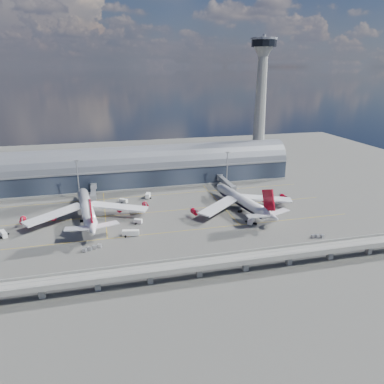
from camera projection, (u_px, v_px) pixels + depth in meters
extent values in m
plane|color=#474744|center=(173.00, 224.00, 202.61)|extent=(500.00, 500.00, 0.00)
cube|color=gold|center=(176.00, 232.00, 193.41)|extent=(200.00, 0.25, 0.01)
cube|color=gold|center=(166.00, 211.00, 221.00)|extent=(200.00, 0.25, 0.01)
cube|color=gold|center=(158.00, 195.00, 248.58)|extent=(200.00, 0.25, 0.01)
cube|color=gold|center=(105.00, 210.00, 222.08)|extent=(0.25, 80.00, 0.01)
cube|color=gold|center=(217.00, 201.00, 238.31)|extent=(0.25, 80.00, 0.01)
cube|color=#202836|center=(151.00, 174.00, 272.11)|extent=(200.00, 28.00, 14.00)
cylinder|color=slate|center=(151.00, 164.00, 269.89)|extent=(200.00, 28.00, 28.00)
cube|color=gray|center=(154.00, 169.00, 257.01)|extent=(200.00, 1.00, 1.20)
cube|color=gray|center=(152.00, 182.00, 274.14)|extent=(200.00, 30.00, 1.20)
cube|color=gray|center=(257.00, 169.00, 297.38)|extent=(18.00, 18.00, 8.00)
cone|color=gray|center=(260.00, 117.00, 284.36)|extent=(10.00, 10.00, 90.00)
cone|color=gray|center=(263.00, 51.00, 269.45)|extent=(16.00, 16.00, 8.00)
cylinder|color=black|center=(264.00, 43.00, 267.86)|extent=(18.00, 18.00, 5.00)
cylinder|color=slate|center=(264.00, 39.00, 266.91)|extent=(19.00, 19.00, 1.50)
cylinder|color=gray|center=(264.00, 36.00, 266.43)|extent=(2.40, 2.40, 3.00)
cube|color=gray|center=(199.00, 264.00, 150.29)|extent=(220.00, 8.50, 1.20)
cube|color=gray|center=(202.00, 267.00, 146.27)|extent=(220.00, 0.40, 1.20)
cube|color=gray|center=(197.00, 257.00, 153.62)|extent=(220.00, 0.40, 1.20)
cube|color=gray|center=(200.00, 265.00, 148.71)|extent=(220.00, 0.12, 0.12)
cube|color=gray|center=(198.00, 261.00, 151.47)|extent=(220.00, 0.12, 0.12)
cube|color=gray|center=(42.00, 292.00, 137.33)|extent=(2.20, 2.20, 5.00)
cube|color=gray|center=(98.00, 284.00, 141.97)|extent=(2.20, 2.20, 5.00)
cube|color=gray|center=(150.00, 277.00, 146.61)|extent=(2.20, 2.20, 5.00)
cube|color=gray|center=(199.00, 271.00, 151.25)|extent=(2.20, 2.20, 5.00)
cube|color=gray|center=(245.00, 265.00, 155.88)|extent=(2.20, 2.20, 5.00)
cube|color=gray|center=(289.00, 259.00, 160.52)|extent=(2.20, 2.20, 5.00)
cube|color=gray|center=(330.00, 254.00, 165.16)|extent=(2.20, 2.20, 5.00)
cube|color=gray|center=(369.00, 249.00, 169.80)|extent=(2.20, 2.20, 5.00)
cylinder|color=gray|center=(78.00, 180.00, 237.62)|extent=(0.70, 0.70, 25.00)
cube|color=gray|center=(76.00, 161.00, 233.59)|extent=(3.00, 0.40, 1.00)
cylinder|color=gray|center=(227.00, 170.00, 260.81)|extent=(0.70, 0.70, 25.00)
cube|color=gray|center=(228.00, 152.00, 256.78)|extent=(3.00, 0.40, 1.00)
cylinder|color=white|center=(87.00, 208.00, 208.15)|extent=(11.95, 54.80, 6.57)
cone|color=white|center=(82.00, 192.00, 235.16)|extent=(7.35, 8.82, 6.57)
cone|color=white|center=(93.00, 229.00, 179.05)|extent=(7.76, 12.90, 6.57)
cube|color=#B1071B|center=(90.00, 211.00, 179.22)|extent=(1.94, 12.28, 13.59)
cube|color=white|center=(54.00, 214.00, 201.04)|extent=(32.07, 25.19, 2.65)
cube|color=white|center=(118.00, 207.00, 212.12)|extent=(33.72, 20.14, 2.65)
cylinder|color=#B1071B|center=(53.00, 216.00, 203.25)|extent=(3.78, 5.43, 3.28)
cylinder|color=#B1071B|center=(23.00, 220.00, 198.33)|extent=(3.78, 5.43, 3.28)
cylinder|color=#B1071B|center=(119.00, 208.00, 214.74)|extent=(3.78, 5.43, 3.28)
cylinder|color=#B1071B|center=(145.00, 205.00, 219.66)|extent=(3.78, 5.43, 3.28)
cylinder|color=gray|center=(85.00, 205.00, 226.79)|extent=(0.51, 0.51, 3.08)
cylinder|color=gray|center=(82.00, 219.00, 204.96)|extent=(0.62, 0.62, 3.08)
cylinder|color=gray|center=(94.00, 218.00, 207.08)|extent=(0.62, 0.62, 3.08)
cylinder|color=black|center=(82.00, 221.00, 205.27)|extent=(2.40, 1.76, 1.54)
cylinder|color=black|center=(94.00, 219.00, 207.39)|extent=(2.40, 1.76, 1.54)
cylinder|color=white|center=(241.00, 200.00, 221.97)|extent=(14.17, 49.56, 5.91)
cone|color=white|center=(220.00, 187.00, 245.98)|extent=(7.20, 9.03, 5.91)
cone|color=white|center=(271.00, 216.00, 195.94)|extent=(7.89, 13.05, 5.91)
cube|color=#B1071B|center=(269.00, 200.00, 196.14)|extent=(2.77, 12.13, 13.49)
cube|color=white|center=(219.00, 206.00, 214.33)|extent=(29.29, 25.26, 2.52)
cube|color=white|center=(266.00, 198.00, 226.60)|extent=(31.74, 17.36, 2.52)
cylinder|color=black|center=(241.00, 202.00, 222.49)|extent=(12.44, 44.43, 5.02)
cylinder|color=#B1071B|center=(217.00, 208.00, 216.46)|extent=(4.08, 5.57, 3.26)
cylinder|color=#B1071B|center=(194.00, 212.00, 211.00)|extent=(4.08, 5.57, 3.26)
cylinder|color=#B1071B|center=(265.00, 200.00, 229.18)|extent=(4.08, 5.57, 3.26)
cylinder|color=#B1071B|center=(283.00, 197.00, 234.63)|extent=(4.08, 5.57, 3.26)
cylinder|color=gray|center=(227.00, 198.00, 238.46)|extent=(0.51, 0.51, 3.06)
cylinder|color=gray|center=(240.00, 210.00, 218.61)|extent=(0.61, 0.61, 3.06)
cylinder|color=gray|center=(249.00, 208.00, 221.12)|extent=(0.61, 0.61, 3.06)
cylinder|color=black|center=(240.00, 211.00, 218.92)|extent=(2.47, 1.89, 1.53)
cylinder|color=black|center=(249.00, 210.00, 221.42)|extent=(2.47, 1.89, 1.53)
cube|color=gray|center=(93.00, 191.00, 239.21)|extent=(3.00, 24.00, 3.00)
cube|color=gray|center=(93.00, 197.00, 228.17)|extent=(3.60, 3.60, 3.40)
cylinder|color=gray|center=(93.00, 186.00, 250.24)|extent=(4.40, 4.40, 4.00)
cylinder|color=gray|center=(94.00, 203.00, 229.28)|extent=(0.50, 0.50, 3.40)
cylinder|color=black|center=(94.00, 205.00, 229.71)|extent=(1.40, 0.80, 0.80)
cube|color=gray|center=(226.00, 182.00, 258.00)|extent=(3.00, 28.00, 3.00)
cube|color=gray|center=(233.00, 188.00, 245.13)|extent=(3.60, 3.60, 3.40)
cylinder|color=gray|center=(220.00, 177.00, 270.88)|extent=(4.40, 4.40, 4.00)
cylinder|color=gray|center=(233.00, 194.00, 246.24)|extent=(0.50, 0.50, 3.40)
cylinder|color=black|center=(233.00, 195.00, 246.67)|extent=(1.40, 0.80, 0.80)
cube|color=silver|center=(3.00, 234.00, 186.94)|extent=(4.97, 7.16, 2.55)
cylinder|color=black|center=(7.00, 234.00, 189.34)|extent=(2.59, 1.84, 0.88)
cylinder|color=black|center=(1.00, 238.00, 185.26)|extent=(2.59, 1.84, 0.88)
cube|color=silver|center=(138.00, 221.00, 203.01)|extent=(4.82, 3.93, 2.28)
cylinder|color=black|center=(140.00, 222.00, 204.26)|extent=(1.78, 2.30, 0.79)
cylinder|color=black|center=(136.00, 223.00, 202.41)|extent=(1.78, 2.30, 0.79)
cube|color=silver|center=(131.00, 233.00, 188.10)|extent=(8.61, 3.99, 2.70)
cylinder|color=black|center=(136.00, 234.00, 189.57)|extent=(1.43, 2.73, 0.93)
cylinder|color=black|center=(126.00, 236.00, 187.38)|extent=(1.43, 2.73, 0.93)
cube|color=silver|center=(251.00, 221.00, 202.84)|extent=(5.92, 6.65, 2.81)
cylinder|color=black|center=(248.00, 222.00, 204.46)|extent=(2.73, 2.42, 0.97)
cylinder|color=black|center=(254.00, 224.00, 202.02)|extent=(2.73, 2.42, 0.97)
cube|color=silver|center=(148.00, 195.00, 242.25)|extent=(4.12, 6.07, 2.89)
cylinder|color=black|center=(147.00, 197.00, 244.09)|extent=(2.95, 1.80, 1.00)
cylinder|color=black|center=(149.00, 198.00, 241.22)|extent=(2.95, 1.80, 1.00)
cube|color=silver|center=(123.00, 201.00, 233.67)|extent=(5.47, 5.10, 2.35)
cylinder|color=black|center=(125.00, 202.00, 235.35)|extent=(2.08, 2.25, 0.81)
cylinder|color=black|center=(121.00, 203.00, 232.66)|extent=(2.08, 2.25, 0.81)
cube|color=gray|center=(85.00, 251.00, 172.09)|extent=(2.65, 2.24, 0.28)
cube|color=#B0B0B5|center=(84.00, 250.00, 171.85)|extent=(2.27, 2.01, 1.41)
cube|color=gray|center=(90.00, 250.00, 173.46)|extent=(2.65, 2.24, 0.28)
cube|color=#B0B0B5|center=(89.00, 248.00, 173.22)|extent=(2.27, 2.01, 1.41)
cube|color=gray|center=(95.00, 248.00, 174.83)|extent=(2.65, 2.24, 0.28)
cube|color=#B0B0B5|center=(94.00, 247.00, 174.59)|extent=(2.27, 2.01, 1.41)
cube|color=gray|center=(100.00, 247.00, 176.21)|extent=(2.65, 2.24, 0.28)
cube|color=#B0B0B5|center=(99.00, 246.00, 175.97)|extent=(2.27, 2.01, 1.41)
cube|color=gray|center=(180.00, 262.00, 162.78)|extent=(2.17, 1.51, 0.26)
cube|color=#B0B0B5|center=(180.00, 261.00, 162.55)|extent=(1.81, 1.40, 1.31)
cube|color=gray|center=(185.00, 261.00, 163.41)|extent=(2.17, 1.51, 0.26)
cube|color=#B0B0B5|center=(185.00, 260.00, 163.19)|extent=(1.81, 1.40, 1.31)
cube|color=gray|center=(190.00, 260.00, 164.05)|extent=(2.17, 1.51, 0.26)
cube|color=#B0B0B5|center=(190.00, 259.00, 163.83)|extent=(1.81, 1.40, 1.31)
cube|color=gray|center=(195.00, 260.00, 164.69)|extent=(2.17, 1.51, 0.26)
cube|color=#B0B0B5|center=(195.00, 258.00, 164.46)|extent=(1.81, 1.40, 1.31)
cube|color=gray|center=(200.00, 259.00, 165.32)|extent=(2.17, 1.51, 0.26)
cube|color=#B0B0B5|center=(200.00, 258.00, 165.10)|extent=(1.81, 1.40, 1.31)
cube|color=gray|center=(313.00, 237.00, 186.36)|extent=(2.43, 1.91, 0.27)
cube|color=#B0B0B5|center=(313.00, 236.00, 186.13)|extent=(2.06, 1.74, 1.34)
cube|color=gray|center=(318.00, 237.00, 186.35)|extent=(2.43, 1.91, 0.27)
cube|color=#B0B0B5|center=(318.00, 236.00, 186.12)|extent=(2.06, 1.74, 1.34)
cube|color=gray|center=(322.00, 237.00, 186.34)|extent=(2.43, 1.91, 0.27)
cube|color=#B0B0B5|center=(322.00, 236.00, 186.11)|extent=(2.06, 1.74, 1.34)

